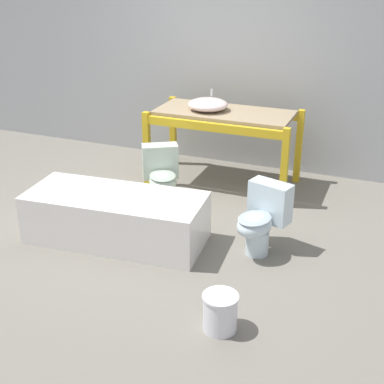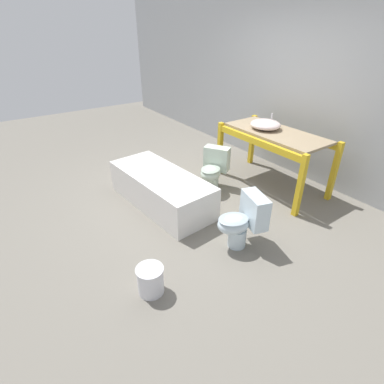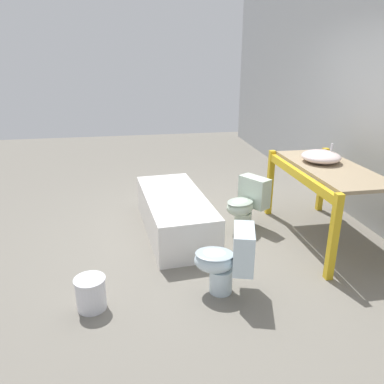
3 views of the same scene
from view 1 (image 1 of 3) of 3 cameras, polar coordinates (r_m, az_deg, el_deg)
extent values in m
plane|color=slate|center=(5.39, -4.28, -3.19)|extent=(12.00, 12.00, 0.00)
cube|color=#9EA0A3|center=(6.64, 2.96, 16.60)|extent=(10.80, 0.08, 3.20)
cube|color=gold|center=(6.11, -4.82, 4.59)|extent=(0.07, 0.07, 0.86)
cube|color=gold|center=(5.61, 9.81, 2.52)|extent=(0.07, 0.07, 0.86)
cube|color=gold|center=(6.74, -2.03, 6.53)|extent=(0.07, 0.07, 0.86)
cube|color=gold|center=(6.29, 11.32, 4.78)|extent=(0.07, 0.07, 0.86)
cube|color=gold|center=(5.70, 2.25, 6.93)|extent=(1.58, 0.06, 0.09)
cube|color=gold|center=(6.37, 4.52, 8.71)|extent=(1.58, 0.06, 0.09)
cube|color=#998466|center=(6.02, 3.46, 8.45)|extent=(1.51, 0.66, 0.04)
ellipsoid|color=silver|center=(6.02, 1.70, 9.32)|extent=(0.45, 0.43, 0.13)
cylinder|color=silver|center=(6.10, 2.11, 10.54)|extent=(0.02, 0.02, 0.08)
cube|color=white|center=(4.99, -8.11, -2.72)|extent=(1.69, 0.81, 0.46)
cube|color=beige|center=(4.94, -8.20, -1.30)|extent=(1.61, 0.72, 0.19)
cylinder|color=silver|center=(5.66, -3.15, -0.49)|extent=(0.21, 0.21, 0.23)
ellipsoid|color=silver|center=(5.52, -3.13, 1.09)|extent=(0.43, 0.45, 0.20)
ellipsoid|color=#A3B3A3|center=(5.49, -3.15, 1.75)|extent=(0.41, 0.43, 0.03)
cube|color=silver|center=(5.70, -3.42, 3.32)|extent=(0.41, 0.34, 0.36)
cylinder|color=silver|center=(4.81, 6.96, -5.34)|extent=(0.21, 0.21, 0.23)
ellipsoid|color=silver|center=(4.67, 6.66, -3.55)|extent=(0.38, 0.42, 0.20)
ellipsoid|color=#9FAFB7|center=(4.64, 6.71, -2.79)|extent=(0.36, 0.40, 0.03)
cube|color=silver|center=(4.80, 8.33, -1.02)|extent=(0.41, 0.27, 0.36)
cylinder|color=silver|center=(3.88, 3.02, -12.70)|extent=(0.24, 0.24, 0.28)
cylinder|color=silver|center=(3.80, 3.07, -11.08)|extent=(0.26, 0.26, 0.02)
camera|label=2|loc=(2.31, 45.85, 11.31)|focal=28.00mm
camera|label=3|loc=(3.78, 50.11, 8.74)|focal=35.00mm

